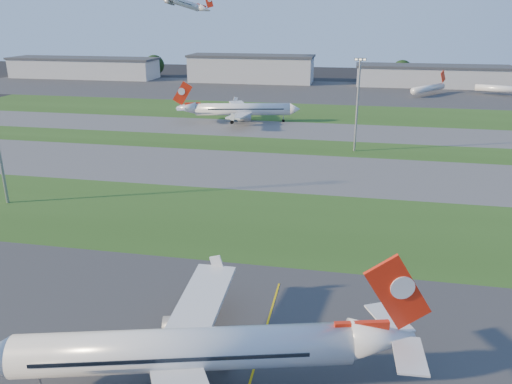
% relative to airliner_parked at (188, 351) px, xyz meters
% --- Properties ---
extents(grass_strip_a, '(300.00, 34.00, 0.01)m').
position_rel_airliner_parked_xyz_m(grass_strip_a, '(0.97, 44.76, -4.62)').
color(grass_strip_a, '#294A18').
rests_on(grass_strip_a, ground).
extents(taxiway_a, '(300.00, 32.00, 0.01)m').
position_rel_airliner_parked_xyz_m(taxiway_a, '(0.97, 77.76, -4.62)').
color(taxiway_a, '#515154').
rests_on(taxiway_a, ground).
extents(grass_strip_b, '(300.00, 18.00, 0.01)m').
position_rel_airliner_parked_xyz_m(grass_strip_b, '(0.97, 102.76, -4.62)').
color(grass_strip_b, '#294A18').
rests_on(grass_strip_b, ground).
extents(taxiway_b, '(300.00, 26.00, 0.01)m').
position_rel_airliner_parked_xyz_m(taxiway_b, '(0.97, 124.76, -4.62)').
color(taxiway_b, '#515154').
rests_on(taxiway_b, ground).
extents(grass_strip_c, '(300.00, 40.00, 0.01)m').
position_rel_airliner_parked_xyz_m(grass_strip_c, '(0.97, 157.76, -4.62)').
color(grass_strip_c, '#294A18').
rests_on(grass_strip_c, ground).
extents(apron_far, '(400.00, 80.00, 0.01)m').
position_rel_airliner_parked_xyz_m(apron_far, '(0.97, 217.76, -4.62)').
color(apron_far, '#333335').
rests_on(apron_far, ground).
extents(airliner_parked, '(41.34, 34.68, 13.16)m').
position_rel_airliner_parked_xyz_m(airliner_parked, '(0.00, 0.00, 0.00)').
color(airliner_parked, silver).
rests_on(airliner_parked, ground).
extents(airliner_taxiing, '(41.44, 34.80, 13.07)m').
position_rel_airliner_parked_xyz_m(airliner_taxiing, '(-24.32, 134.13, -0.03)').
color(airliner_taxiing, silver).
rests_on(airliner_taxiing, ground).
extents(airliner_departing, '(34.87, 29.26, 11.10)m').
position_rel_airliner_parked_xyz_m(airliner_departing, '(-78.70, 217.81, 39.34)').
color(airliner_departing, silver).
extents(mini_jet_near, '(18.63, 23.86, 9.48)m').
position_rel_airliner_parked_xyz_m(mini_jet_near, '(49.91, 214.09, -1.34)').
color(mini_jet_near, silver).
rests_on(mini_jet_near, ground).
extents(mini_jet_far, '(27.75, 11.01, 9.48)m').
position_rel_airliner_parked_xyz_m(mini_jet_far, '(85.65, 219.10, -1.34)').
color(mini_jet_far, silver).
rests_on(mini_jet_far, ground).
extents(light_mast_centre, '(3.20, 0.70, 25.80)m').
position_rel_airliner_parked_xyz_m(light_mast_centre, '(15.97, 100.76, 10.19)').
color(light_mast_centre, gray).
rests_on(light_mast_centre, ground).
extents(hangar_far_west, '(91.80, 23.00, 12.20)m').
position_rel_airliner_parked_xyz_m(hangar_far_west, '(-149.03, 247.76, 1.52)').
color(hangar_far_west, '#A7AAAF').
rests_on(hangar_far_west, ground).
extents(hangar_west, '(71.40, 23.00, 15.20)m').
position_rel_airliner_parked_xyz_m(hangar_west, '(-44.03, 247.76, 3.02)').
color(hangar_west, '#A7AAAF').
rests_on(hangar_west, ground).
extents(hangar_east, '(81.60, 23.00, 11.20)m').
position_rel_airliner_parked_xyz_m(hangar_east, '(55.97, 247.76, 1.02)').
color(hangar_east, '#A7AAAF').
rests_on(hangar_east, ground).
extents(tree_far_west, '(11.00, 11.00, 12.00)m').
position_rel_airliner_parked_xyz_m(tree_far_west, '(-189.03, 260.76, 1.87)').
color(tree_far_west, black).
rests_on(tree_far_west, ground).
extents(tree_west, '(12.10, 12.10, 13.20)m').
position_rel_airliner_parked_xyz_m(tree_west, '(-109.03, 262.76, 2.52)').
color(tree_west, black).
rests_on(tree_west, ground).
extents(tree_mid_west, '(9.90, 9.90, 10.80)m').
position_rel_airliner_parked_xyz_m(tree_mid_west, '(-19.03, 258.76, 1.21)').
color(tree_mid_west, black).
rests_on(tree_mid_west, ground).
extents(tree_mid_east, '(11.55, 11.55, 12.60)m').
position_rel_airliner_parked_xyz_m(tree_mid_east, '(40.97, 261.76, 2.19)').
color(tree_mid_east, black).
rests_on(tree_mid_east, ground).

